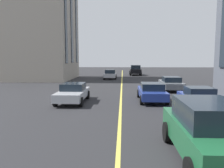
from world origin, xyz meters
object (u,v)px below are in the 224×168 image
at_px(car_green_mid, 208,130).
at_px(car_black_far, 135,70).
at_px(car_silver_parked_b, 73,93).
at_px(car_blue_near, 198,98).
at_px(car_blue_trailing, 152,92).
at_px(car_grey_parked_a, 171,83).
at_px(car_silver_oncoming, 110,74).

distance_m(car_green_mid, car_black_far, 35.47).
height_order(car_green_mid, car_silver_parked_b, car_green_mid).
distance_m(car_blue_near, car_green_mid, 7.65).
bearing_deg(car_blue_trailing, car_green_mid, -177.10).
bearing_deg(car_green_mid, car_blue_near, -15.96).
distance_m(car_grey_parked_a, car_silver_oncoming, 13.87).
bearing_deg(car_grey_parked_a, car_silver_oncoming, 28.93).
distance_m(car_green_mid, car_blue_trailing, 9.85).
relative_size(car_blue_near, car_black_far, 0.83).
bearing_deg(car_grey_parked_a, car_silver_parked_b, 127.40).
bearing_deg(car_silver_parked_b, car_black_far, -12.70).
relative_size(car_green_mid, car_silver_oncoming, 1.21).
bearing_deg(car_black_far, car_blue_trailing, 179.64).
distance_m(car_green_mid, car_silver_parked_b, 11.08).
distance_m(car_blue_near, car_grey_parked_a, 8.18).
xyz_separation_m(car_blue_trailing, car_silver_oncoming, (17.84, 4.11, -0.00)).
distance_m(car_grey_parked_a, car_blue_trailing, 6.27).
relative_size(car_grey_parked_a, car_silver_parked_b, 1.00).
height_order(car_blue_near, car_silver_parked_b, car_blue_near).
relative_size(car_blue_near, car_green_mid, 0.83).
bearing_deg(car_silver_oncoming, car_black_far, -28.70).
height_order(car_blue_trailing, car_silver_parked_b, same).
bearing_deg(car_green_mid, car_silver_parked_b, 34.49).
xyz_separation_m(car_green_mid, car_silver_oncoming, (27.67, 4.61, -0.27)).
bearing_deg(car_silver_parked_b, car_blue_trailing, -83.09).
height_order(car_grey_parked_a, car_blue_trailing, same).
bearing_deg(car_black_far, car_silver_parked_b, 167.30).
xyz_separation_m(car_grey_parked_a, car_blue_trailing, (-5.70, 2.60, 0.00)).
bearing_deg(car_green_mid, car_black_far, 0.54).
distance_m(car_grey_parked_a, car_black_far, 20.09).
xyz_separation_m(car_blue_near, car_green_mid, (-7.35, 2.10, 0.27)).
xyz_separation_m(car_grey_parked_a, car_silver_parked_b, (-6.40, 8.38, 0.00)).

